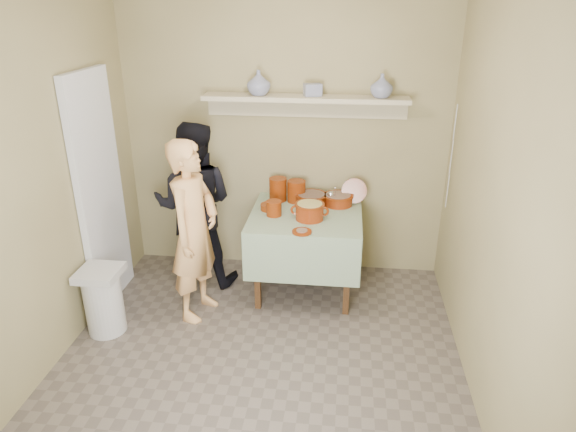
# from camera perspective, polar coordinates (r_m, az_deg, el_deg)

# --- Properties ---
(ground) EXTENTS (3.50, 3.50, 0.00)m
(ground) POSITION_cam_1_polar(r_m,az_deg,el_deg) (3.85, -3.67, -17.50)
(ground) COLOR #61554C
(ground) RESTS_ON ground
(tile_panel) EXTENTS (0.06, 0.70, 2.00)m
(tile_panel) POSITION_cam_1_polar(r_m,az_deg,el_deg) (4.58, -20.13, 2.46)
(tile_panel) COLOR silver
(tile_panel) RESTS_ON ground
(plate_stack_a) EXTENTS (0.16, 0.16, 0.22)m
(plate_stack_a) POSITION_cam_1_polar(r_m,az_deg,el_deg) (4.76, -1.13, 2.98)
(plate_stack_a) COLOR #651C00
(plate_stack_a) RESTS_ON serving_table
(plate_stack_b) EXTENTS (0.17, 0.17, 0.20)m
(plate_stack_b) POSITION_cam_1_polar(r_m,az_deg,el_deg) (4.73, 0.94, 2.77)
(plate_stack_b) COLOR #651C00
(plate_stack_b) RESTS_ON serving_table
(bowl_stack) EXTENTS (0.13, 0.13, 0.13)m
(bowl_stack) POSITION_cam_1_polar(r_m,az_deg,el_deg) (4.44, -1.58, 0.87)
(bowl_stack) COLOR #651C00
(bowl_stack) RESTS_ON serving_table
(empty_bowl) EXTENTS (0.17, 0.17, 0.05)m
(empty_bowl) POSITION_cam_1_polar(r_m,az_deg,el_deg) (4.58, -1.99, 1.02)
(empty_bowl) COLOR #651C00
(empty_bowl) RESTS_ON serving_table
(propped_lid) EXTENTS (0.23, 0.10, 0.22)m
(propped_lid) POSITION_cam_1_polar(r_m,az_deg,el_deg) (4.73, 7.37, 2.80)
(propped_lid) COLOR #651C00
(propped_lid) RESTS_ON serving_table
(vase_right) EXTENTS (0.20, 0.20, 0.20)m
(vase_right) POSITION_cam_1_polar(r_m,az_deg,el_deg) (4.54, 10.38, 14.04)
(vase_right) COLOR navy
(vase_right) RESTS_ON wall_shelf
(vase_left) EXTENTS (0.25, 0.25, 0.21)m
(vase_left) POSITION_cam_1_polar(r_m,az_deg,el_deg) (4.60, -3.28, 14.57)
(vase_left) COLOR navy
(vase_left) RESTS_ON wall_shelf
(ceramic_box) EXTENTS (0.17, 0.14, 0.10)m
(ceramic_box) POSITION_cam_1_polar(r_m,az_deg,el_deg) (4.57, 2.76, 13.83)
(ceramic_box) COLOR navy
(ceramic_box) RESTS_ON wall_shelf
(person_cook) EXTENTS (0.48, 0.63, 1.53)m
(person_cook) POSITION_cam_1_polar(r_m,az_deg,el_deg) (4.22, -10.39, -1.67)
(person_cook) COLOR #EEAC67
(person_cook) RESTS_ON ground
(person_helper) EXTENTS (0.78, 0.62, 1.54)m
(person_helper) POSITION_cam_1_polar(r_m,az_deg,el_deg) (4.73, -10.36, 1.15)
(person_helper) COLOR black
(person_helper) RESTS_ON ground
(room_shell) EXTENTS (3.04, 3.54, 2.62)m
(room_shell) POSITION_cam_1_polar(r_m,az_deg,el_deg) (3.06, -4.43, 6.04)
(room_shell) COLOR #9B8F5F
(room_shell) RESTS_ON ground
(serving_table) EXTENTS (0.97, 0.97, 0.76)m
(serving_table) POSITION_cam_1_polar(r_m,az_deg,el_deg) (4.56, 2.01, -1.02)
(serving_table) COLOR #4C2D16
(serving_table) RESTS_ON ground
(cazuela_meat_a) EXTENTS (0.30, 0.30, 0.10)m
(cazuela_meat_a) POSITION_cam_1_polar(r_m,az_deg,el_deg) (4.69, 2.59, 2.02)
(cazuela_meat_a) COLOR #671D09
(cazuela_meat_a) RESTS_ON serving_table
(cazuela_meat_b) EXTENTS (0.28, 0.28, 0.10)m
(cazuela_meat_b) POSITION_cam_1_polar(r_m,az_deg,el_deg) (4.69, 5.59, 1.92)
(cazuela_meat_b) COLOR #671D09
(cazuela_meat_b) RESTS_ON serving_table
(ladle) EXTENTS (0.08, 0.26, 0.19)m
(ladle) POSITION_cam_1_polar(r_m,az_deg,el_deg) (4.64, 4.82, 2.40)
(ladle) COLOR silver
(ladle) RESTS_ON cazuela_meat_b
(cazuela_rice) EXTENTS (0.33, 0.25, 0.14)m
(cazuela_rice) POSITION_cam_1_polar(r_m,az_deg,el_deg) (4.36, 2.42, 0.68)
(cazuela_rice) COLOR #671D09
(cazuela_rice) RESTS_ON serving_table
(front_plate) EXTENTS (0.16, 0.16, 0.03)m
(front_plate) POSITION_cam_1_polar(r_m,az_deg,el_deg) (4.13, 1.55, -1.74)
(front_plate) COLOR #651C00
(front_plate) RESTS_ON serving_table
(wall_shelf) EXTENTS (1.80, 0.25, 0.21)m
(wall_shelf) POSITION_cam_1_polar(r_m,az_deg,el_deg) (4.62, 1.95, 12.70)
(wall_shelf) COLOR #BFB38E
(wall_shelf) RESTS_ON room_shell
(trash_bin) EXTENTS (0.32, 0.32, 0.56)m
(trash_bin) POSITION_cam_1_polar(r_m,az_deg,el_deg) (4.40, -19.81, -8.79)
(trash_bin) COLOR silver
(trash_bin) RESTS_ON ground
(electrical_cord) EXTENTS (0.01, 0.05, 0.90)m
(electrical_cord) POSITION_cam_1_polar(r_m,az_deg,el_deg) (4.62, 17.69, 6.22)
(electrical_cord) COLOR silver
(electrical_cord) RESTS_ON wall_shelf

